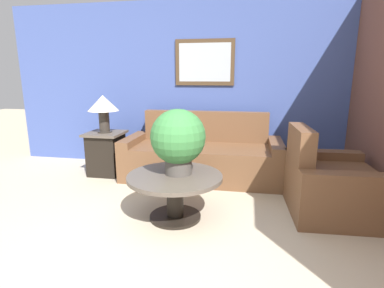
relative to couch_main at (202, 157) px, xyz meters
name	(u,v)px	position (x,y,z in m)	size (l,w,h in m)	color
ground_plane	(135,288)	(-0.11, -2.44, -0.31)	(20.00, 20.00, 0.00)	#BCAD93
wall_back	(201,86)	(-0.11, 0.61, 1.00)	(6.42, 0.09, 2.60)	#42569E
couch_main	(202,157)	(0.00, 0.00, 0.00)	(2.25, 0.90, 0.94)	brown
armchair	(329,185)	(1.53, -0.88, 0.00)	(0.93, 1.09, 0.94)	brown
coffee_table	(175,187)	(-0.08, -1.34, 0.04)	(0.98, 0.98, 0.48)	black
side_table	(106,153)	(-1.45, -0.11, 0.02)	(0.53, 0.53, 0.64)	black
table_lamp	(103,106)	(-1.45, -0.11, 0.73)	(0.45, 0.45, 0.55)	#2D2823
potted_plant_on_table	(178,139)	(-0.06, -1.29, 0.54)	(0.56, 0.56, 0.67)	#4C4742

